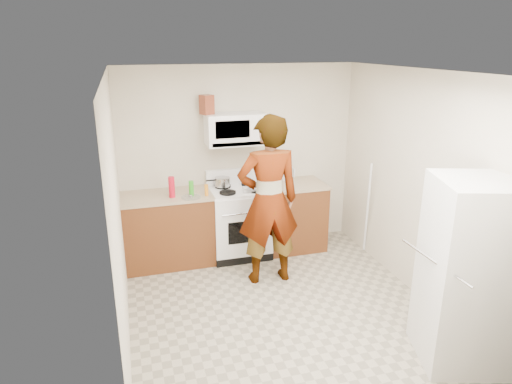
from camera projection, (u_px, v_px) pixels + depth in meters
name	position (u px, v px, depth m)	size (l,w,h in m)	color
floor	(282.00, 310.00, 4.94)	(3.60, 3.60, 0.00)	gray
back_wall	(240.00, 159.00, 6.18)	(3.20, 0.02, 2.50)	beige
right_wall	(421.00, 188.00, 4.97)	(0.02, 3.60, 2.50)	beige
cabinet_left	(168.00, 230.00, 5.88)	(1.12, 0.62, 0.90)	#5D3316
counter_left	(166.00, 196.00, 5.74)	(1.14, 0.64, 0.04)	#9B8C69
cabinet_right	(293.00, 217.00, 6.34)	(0.80, 0.62, 0.90)	#5D3316
counter_right	(294.00, 185.00, 6.19)	(0.82, 0.64, 0.04)	#9B8C69
gas_range	(239.00, 220.00, 6.11)	(0.76, 0.65, 1.13)	white
microwave	(235.00, 129.00, 5.85)	(0.76, 0.38, 0.40)	white
person	(268.00, 201.00, 5.28)	(0.74, 0.48, 2.02)	tan
fridge	(469.00, 274.00, 3.95)	(0.70, 0.70, 1.70)	silver
kettle	(287.00, 173.00, 6.33)	(0.15, 0.15, 0.18)	silver
jug	(207.00, 105.00, 5.67)	(0.14, 0.14, 0.24)	maroon
saucepan	(222.00, 182.00, 6.00)	(0.20, 0.20, 0.11)	#AEAEB3
tray	(252.00, 190.00, 5.87)	(0.25, 0.16, 0.05)	white
bottle_spray	(172.00, 187.00, 5.60)	(0.08, 0.08, 0.26)	red
bottle_hot_sauce	(206.00, 190.00, 5.68)	(0.05, 0.05, 0.14)	orange
bottle_green_cap	(191.00, 188.00, 5.66)	(0.06, 0.06, 0.19)	#299A1C
pot_lid	(191.00, 197.00, 5.62)	(0.24, 0.24, 0.01)	silver
broom	(368.00, 209.00, 6.03)	(0.03, 0.03, 1.33)	silver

